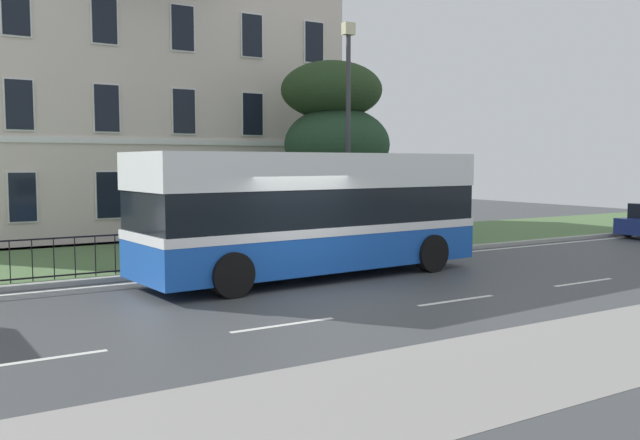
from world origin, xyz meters
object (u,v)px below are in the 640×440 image
at_px(street_lamp_post, 348,121).
at_px(litter_bin, 399,230).
at_px(evergreen_tree, 330,153).
at_px(georgian_townhouse, 108,87).
at_px(single_decker_bus, 313,212).

bearing_deg(street_lamp_post, litter_bin, -17.78).
bearing_deg(evergreen_tree, georgian_townhouse, 127.23).
bearing_deg(evergreen_tree, street_lamp_post, -113.53).
bearing_deg(evergreen_tree, single_decker_bus, -125.81).
xyz_separation_m(evergreen_tree, litter_bin, (0.23, -3.66, -2.46)).
relative_size(evergreen_tree, street_lamp_post, 0.91).
height_order(georgian_townhouse, evergreen_tree, georgian_townhouse).
relative_size(evergreen_tree, single_decker_bus, 0.70).
height_order(street_lamp_post, litter_bin, street_lamp_post).
height_order(evergreen_tree, single_decker_bus, evergreen_tree).
distance_m(street_lamp_post, litter_bin, 3.78).
bearing_deg(street_lamp_post, single_decker_bus, -135.21).
height_order(georgian_townhouse, street_lamp_post, georgian_townhouse).
bearing_deg(litter_bin, single_decker_bus, -151.05).
bearing_deg(single_decker_bus, street_lamp_post, 40.69).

